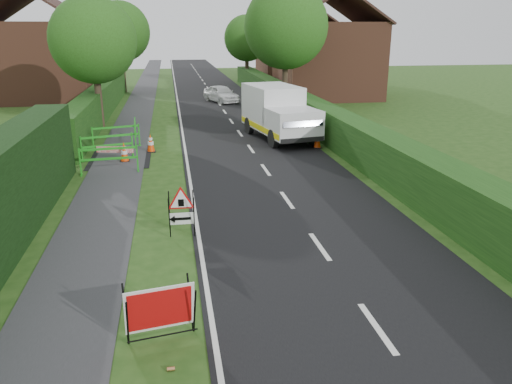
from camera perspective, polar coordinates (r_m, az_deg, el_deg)
ground at (r=10.88m, az=-4.03°, el=-9.37°), size 120.00×120.00×0.00m
road_surface at (r=45.03m, az=-5.45°, el=11.64°), size 6.00×90.00×0.02m
footpath at (r=44.95m, az=-12.59°, el=11.29°), size 2.00×90.00×0.02m
hedge_west_far at (r=32.28m, az=-17.10°, el=8.38°), size 1.00×24.00×1.80m
hedge_east at (r=27.13m, az=6.31°, el=7.35°), size 1.20×50.00×1.50m
house_west at (r=40.71m, az=-23.34°, el=13.71°), size 7.50×7.40×7.88m
house_east_a at (r=39.51m, az=8.08°, el=14.86°), size 7.50×7.40×7.88m
house_east_b at (r=53.25m, az=4.47°, el=15.78°), size 7.50×7.40×7.88m
tree_nw at (r=27.87m, az=-18.11°, el=16.17°), size 4.40×4.40×6.70m
tree_ne at (r=32.45m, az=3.43°, el=18.36°), size 5.20×5.20×7.79m
tree_fw at (r=43.78m, az=-15.28°, el=17.26°), size 4.80×4.80×7.24m
tree_fe at (r=48.18m, az=-1.06°, el=17.16°), size 4.20×4.20×6.33m
red_rect_sign at (r=8.70m, az=-10.90°, el=-13.05°), size 1.24×0.87×0.98m
triangle_sign at (r=12.54m, az=-8.70°, el=-1.84°), size 0.78×0.78×1.12m
works_van at (r=24.00m, az=2.52°, el=9.18°), size 2.95×5.63×2.45m
traffic_cone_0 at (r=22.32m, az=7.03°, el=6.02°), size 0.38×0.38×0.79m
traffic_cone_1 at (r=24.07m, az=4.50°, el=6.98°), size 0.38×0.38×0.79m
traffic_cone_2 at (r=26.31m, az=3.96°, el=7.95°), size 0.38×0.38×0.79m
traffic_cone_3 at (r=20.47m, az=-14.83°, el=4.45°), size 0.38×0.38×0.79m
traffic_cone_4 at (r=21.87m, az=-11.95°, el=5.51°), size 0.38×0.38×0.79m
ped_barrier_0 at (r=18.85m, az=-16.47°, el=3.91°), size 2.08×0.53×1.00m
ped_barrier_1 at (r=21.07m, az=-16.66°, el=5.34°), size 2.08×0.87×1.00m
ped_barrier_2 at (r=22.97m, az=-15.70°, el=6.43°), size 2.08×0.83×1.00m
ped_barrier_3 at (r=23.99m, az=-13.65°, el=7.07°), size 0.45×2.08×1.00m
redwhite_plank at (r=20.83m, az=-15.72°, el=3.49°), size 1.47×0.38×0.25m
litter_can at (r=8.27m, az=-9.68°, el=-19.50°), size 0.12×0.07×0.07m
hatchback_car at (r=36.60m, az=-3.99°, el=11.15°), size 2.65×3.84×1.21m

